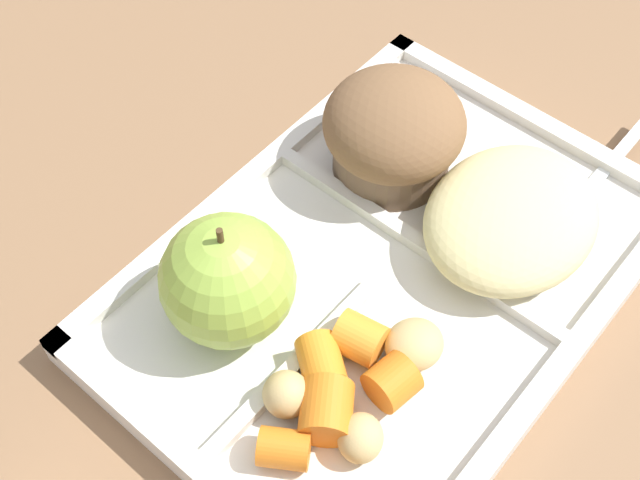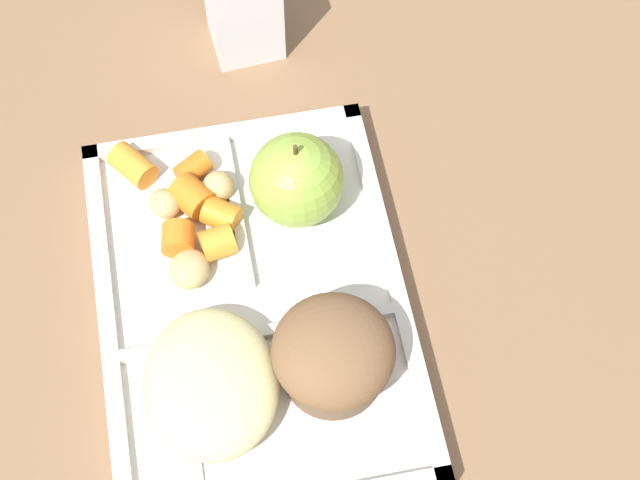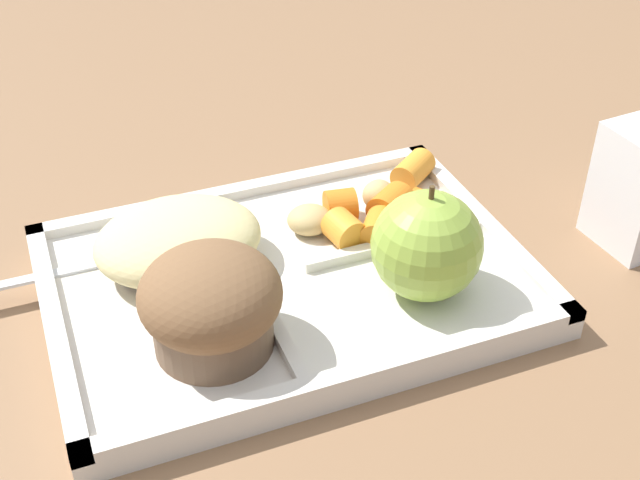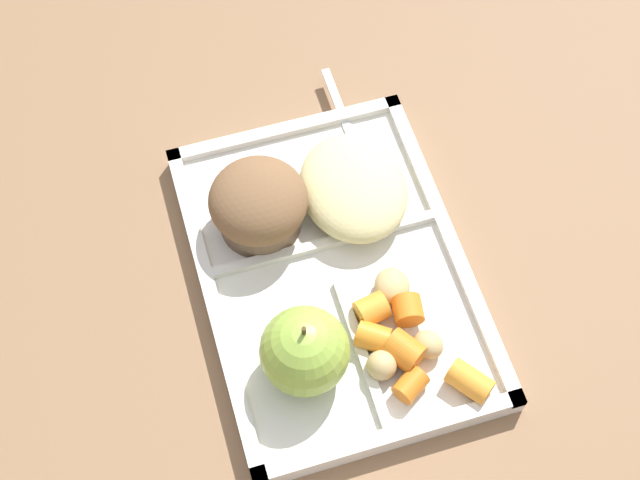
{
  "view_description": "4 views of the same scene",
  "coord_description": "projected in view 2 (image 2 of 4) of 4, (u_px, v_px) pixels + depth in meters",
  "views": [
    {
      "loc": [
        -0.23,
        -0.15,
        0.43
      ],
      "look_at": [
        -0.03,
        0.03,
        0.05
      ],
      "focal_mm": 47.14,
      "sensor_mm": 36.0,
      "label": 1
    },
    {
      "loc": [
        0.34,
        -0.01,
        0.73
      ],
      "look_at": [
        -0.02,
        0.06,
        0.06
      ],
      "focal_mm": 57.68,
      "sensor_mm": 36.0,
      "label": 2
    },
    {
      "loc": [
        0.15,
        0.44,
        0.38
      ],
      "look_at": [
        -0.03,
        -0.01,
        0.03
      ],
      "focal_mm": 47.09,
      "sensor_mm": 36.0,
      "label": 3
    },
    {
      "loc": [
        -0.35,
        0.12,
        0.74
      ],
      "look_at": [
        0.02,
        0.01,
        0.05
      ],
      "focal_mm": 51.21,
      "sensor_mm": 36.0,
      "label": 4
    }
  ],
  "objects": [
    {
      "name": "carrot_slice_center",
      "position": [
        193.0,
        169.0,
        0.83
      ],
      "size": [
        0.03,
        0.03,
        0.02
      ],
      "primitive_type": "cylinder",
      "rotation": [
        0.0,
        1.57,
        2.14
      ],
      "color": "orange",
      "rests_on": "lunch_tray"
    },
    {
      "name": "meatball_back",
      "position": [
        215.0,
        385.0,
        0.74
      ],
      "size": [
        0.03,
        0.03,
        0.03
      ],
      "primitive_type": "sphere",
      "color": "brown",
      "rests_on": "lunch_tray"
    },
    {
      "name": "carrot_slice_tilted",
      "position": [
        222.0,
        215.0,
        0.81
      ],
      "size": [
        0.04,
        0.04,
        0.02
      ],
      "primitive_type": "cylinder",
      "rotation": [
        0.0,
        1.57,
        0.94
      ],
      "color": "orange",
      "rests_on": "lunch_tray"
    },
    {
      "name": "potato_chunk_small",
      "position": [
        189.0,
        269.0,
        0.79
      ],
      "size": [
        0.04,
        0.04,
        0.02
      ],
      "primitive_type": "ellipsoid",
      "rotation": [
        0.0,
        0.0,
        1.35
      ],
      "color": "tan",
      "rests_on": "lunch_tray"
    },
    {
      "name": "plastic_fork",
      "position": [
        197.0,
        471.0,
        0.72
      ],
      "size": [
        0.17,
        0.02,
        0.0
      ],
      "color": "silver",
      "rests_on": "lunch_tray"
    },
    {
      "name": "meatball_side",
      "position": [
        237.0,
        364.0,
        0.75
      ],
      "size": [
        0.03,
        0.03,
        0.03
      ],
      "primitive_type": "sphere",
      "color": "brown",
      "rests_on": "lunch_tray"
    },
    {
      "name": "egg_noodle_pile",
      "position": [
        211.0,
        383.0,
        0.73
      ],
      "size": [
        0.12,
        0.1,
        0.04
      ],
      "primitive_type": "ellipsoid",
      "color": "beige",
      "rests_on": "lunch_tray"
    },
    {
      "name": "lunch_tray",
      "position": [
        253.0,
        307.0,
        0.79
      ],
      "size": [
        0.33,
        0.23,
        0.02
      ],
      "color": "silver",
      "rests_on": "ground"
    },
    {
      "name": "meatball_center",
      "position": [
        230.0,
        426.0,
        0.72
      ],
      "size": [
        0.03,
        0.03,
        0.03
      ],
      "primitive_type": "sphere",
      "color": "brown",
      "rests_on": "lunch_tray"
    },
    {
      "name": "ground",
      "position": [
        254.0,
        313.0,
        0.8
      ],
      "size": [
        6.0,
        6.0,
        0.0
      ],
      "primitive_type": "plane",
      "color": "#846042"
    },
    {
      "name": "green_apple",
      "position": [
        297.0,
        180.0,
        0.8
      ],
      "size": [
        0.07,
        0.07,
        0.08
      ],
      "color": "#93B742",
      "rests_on": "lunch_tray"
    },
    {
      "name": "carrot_slice_back",
      "position": [
        178.0,
        239.0,
        0.8
      ],
      "size": [
        0.03,
        0.03,
        0.03
      ],
      "primitive_type": "cylinder",
      "rotation": [
        0.0,
        1.57,
        2.99
      ],
      "color": "orange",
      "rests_on": "lunch_tray"
    },
    {
      "name": "carrot_slice_small",
      "position": [
        192.0,
        197.0,
        0.82
      ],
      "size": [
        0.04,
        0.04,
        0.03
      ],
      "primitive_type": "cylinder",
      "rotation": [
        0.0,
        1.57,
        3.75
      ],
      "color": "orange",
      "rests_on": "lunch_tray"
    },
    {
      "name": "carrot_slice_large",
      "position": [
        217.0,
        243.0,
        0.8
      ],
      "size": [
        0.03,
        0.03,
        0.03
      ],
      "primitive_type": "cylinder",
      "rotation": [
        0.0,
        1.57,
        1.75
      ],
      "color": "orange",
      "rests_on": "lunch_tray"
    },
    {
      "name": "potato_chunk_wedge",
      "position": [
        219.0,
        186.0,
        0.82
      ],
      "size": [
        0.03,
        0.03,
        0.03
      ],
      "primitive_type": "ellipsoid",
      "rotation": [
        0.0,
        0.0,
        2.75
      ],
      "color": "tan",
      "rests_on": "lunch_tray"
    },
    {
      "name": "carrot_slice_edge",
      "position": [
        133.0,
        165.0,
        0.83
      ],
      "size": [
        0.04,
        0.04,
        0.02
      ],
      "primitive_type": "cylinder",
      "rotation": [
        0.0,
        1.57,
        0.64
      ],
      "color": "orange",
      "rests_on": "lunch_tray"
    },
    {
      "name": "milk_carton",
      "position": [
        243.0,
        5.0,
        0.89
      ],
      "size": [
        0.06,
        0.06,
        0.09
      ],
      "primitive_type": "cube",
      "rotation": [
        0.0,
        0.0,
        0.08
      ],
      "color": "white",
      "rests_on": "ground"
    },
    {
      "name": "potato_chunk_corner",
      "position": [
        165.0,
        204.0,
        0.82
      ],
      "size": [
        0.04,
        0.03,
        0.02
      ],
      "primitive_type": "ellipsoid",
      "rotation": [
        0.0,
        0.0,
        3.67
      ],
      "color": "tan",
      "rests_on": "lunch_tray"
    },
    {
      "name": "bran_muffin",
      "position": [
        333.0,
        355.0,
        0.73
      ],
      "size": [
        0.09,
        0.09,
        0.07
      ],
      "color": "brown",
      "rests_on": "lunch_tray"
    }
  ]
}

